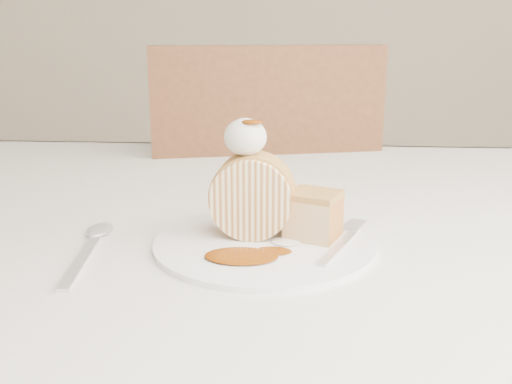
{
  "coord_description": "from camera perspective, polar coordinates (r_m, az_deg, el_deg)",
  "views": [
    {
      "loc": [
        -0.01,
        -0.53,
        0.98
      ],
      "look_at": [
        -0.05,
        0.07,
        0.81
      ],
      "focal_mm": 40.0,
      "sensor_mm": 36.0,
      "label": 1
    }
  ],
  "objects": [
    {
      "name": "table",
      "position": [
        0.8,
        4.32,
        -7.86
      ],
      "size": [
        1.4,
        0.9,
        0.75
      ],
      "color": "beige",
      "rests_on": "ground"
    },
    {
      "name": "plate",
      "position": [
        0.64,
        0.83,
        -5.11
      ],
      "size": [
        0.32,
        0.32,
        0.01
      ],
      "primitive_type": "cylinder",
      "rotation": [
        0.0,
        0.0,
        -0.38
      ],
      "color": "white",
      "rests_on": "table"
    },
    {
      "name": "fork",
      "position": [
        0.62,
        8.22,
        -5.54
      ],
      "size": [
        0.07,
        0.14,
        0.0
      ],
      "primitive_type": "cube",
      "rotation": [
        0.0,
        0.0,
        -0.39
      ],
      "color": "silver",
      "rests_on": "plate"
    },
    {
      "name": "whipped_cream",
      "position": [
        0.63,
        -1.08,
        5.51
      ],
      "size": [
        0.05,
        0.05,
        0.04
      ],
      "primitive_type": "ellipsoid",
      "color": "white",
      "rests_on": "roulade_slice"
    },
    {
      "name": "chair_far",
      "position": [
        1.28,
        0.28,
        -4.0
      ],
      "size": [
        0.55,
        0.55,
        0.95
      ],
      "rotation": [
        0.0,
        0.0,
        3.38
      ],
      "color": "brown",
      "rests_on": "ground"
    },
    {
      "name": "roulade_slice",
      "position": [
        0.64,
        -0.37,
        -0.43
      ],
      "size": [
        0.09,
        0.05,
        0.09
      ],
      "primitive_type": "cylinder",
      "rotation": [
        1.57,
        0.0,
        -0.04
      ],
      "color": "#FDE9B0",
      "rests_on": "plate"
    },
    {
      "name": "caramel_drizzle",
      "position": [
        0.62,
        -0.37,
        7.5
      ],
      "size": [
        0.02,
        0.02,
        0.01
      ],
      "primitive_type": "ellipsoid",
      "color": "#712F04",
      "rests_on": "whipped_cream"
    },
    {
      "name": "cake_chunk",
      "position": [
        0.64,
        5.76,
        -2.56
      ],
      "size": [
        0.07,
        0.07,
        0.05
      ],
      "primitive_type": "cube",
      "rotation": [
        0.0,
        0.0,
        -0.38
      ],
      "color": "tan",
      "rests_on": "plate"
    },
    {
      "name": "spoon",
      "position": [
        0.62,
        -17.11,
        -6.65
      ],
      "size": [
        0.05,
        0.17,
        0.0
      ],
      "primitive_type": "cube",
      "rotation": [
        0.0,
        0.0,
        0.12
      ],
      "color": "silver",
      "rests_on": "table"
    },
    {
      "name": "caramel_pool",
      "position": [
        0.59,
        -1.49,
        -6.4
      ],
      "size": [
        0.09,
        0.07,
        0.0
      ],
      "primitive_type": null,
      "rotation": [
        0.0,
        0.0,
        -0.38
      ],
      "color": "#712F04",
      "rests_on": "plate"
    }
  ]
}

